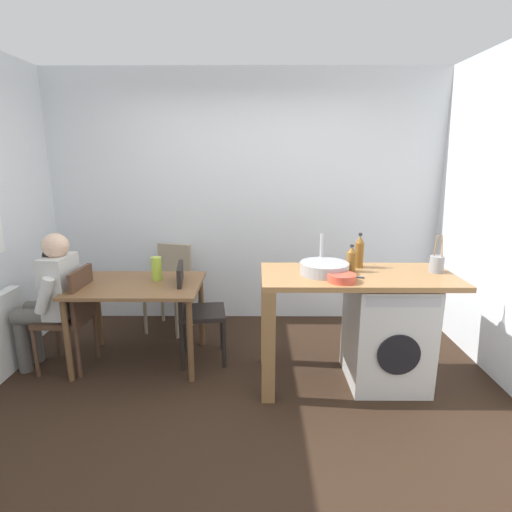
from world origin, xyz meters
The scene contains 17 objects.
ground_plane centered at (0.00, 0.00, 0.00)m, with size 5.46×5.46×0.00m, color black.
wall_back centered at (0.00, 1.75, 1.35)m, with size 4.60×0.10×2.70m, color silver.
dining_table centered at (-0.91, 0.64, 0.64)m, with size 1.10×0.76×0.74m.
chair_person_seat centered at (-1.46, 0.54, 0.51)m, with size 0.41×0.41×0.90m.
chair_opposite centered at (-0.44, 0.68, 0.51)m, with size 0.45×0.45×0.90m.
chair_spare_by_wall centered at (-0.79, 1.41, 0.51)m, with size 0.49×0.49×0.90m.
seated_person centered at (-1.62, 0.54, 0.67)m, with size 0.50×0.52×1.20m.
kitchen_counter centered at (0.70, 0.33, 0.76)m, with size 1.50×0.68×0.92m.
washing_machine centered at (1.17, 0.33, 0.43)m, with size 0.60×0.61×0.86m.
sink_basin centered at (0.65, 0.33, 0.97)m, with size 0.38×0.38×0.09m, color #9EA0A5.
tap centered at (0.65, 0.51, 1.06)m, with size 0.02×0.02×0.28m, color #B2B2B7.
bottle_tall_green centered at (0.87, 0.40, 1.02)m, with size 0.07×0.07×0.22m.
bottle_squat_brown centered at (0.96, 0.53, 1.05)m, with size 0.07×0.07×0.29m.
mixing_bowl centered at (0.75, 0.13, 0.95)m, with size 0.21×0.21×0.06m.
utensil_crock centered at (1.54, 0.38, 0.99)m, with size 0.11×0.11×0.30m.
vase centered at (-0.76, 0.74, 0.84)m, with size 0.09×0.09×0.21m, color #A8C63D.
scissors centered at (0.86, 0.23, 0.92)m, with size 0.15×0.06×0.01m.
Camera 1 is at (0.14, -2.68, 1.81)m, focal length 28.27 mm.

